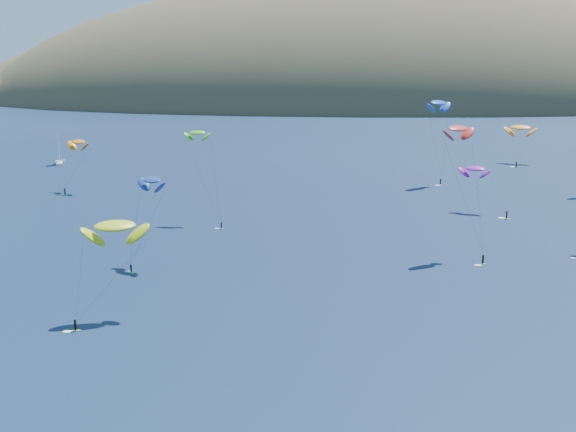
# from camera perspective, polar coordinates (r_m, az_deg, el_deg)

# --- Properties ---
(island) EXTENTS (730.00, 300.00, 210.00)m
(island) POSITION_cam_1_polar(r_m,az_deg,el_deg) (640.95, 6.97, 7.16)
(island) COLOR #3D3526
(island) RESTS_ON ground
(sailboat) EXTENTS (10.18, 9.32, 12.14)m
(sailboat) POSITION_cam_1_polar(r_m,az_deg,el_deg) (303.26, -15.97, 3.74)
(sailboat) COLOR white
(sailboat) RESTS_ON ground
(kitesurfer_1) EXTENTS (9.10, 11.31, 16.95)m
(kitesurfer_1) POSITION_cam_1_polar(r_m,az_deg,el_deg) (243.11, -14.71, 5.11)
(kitesurfer_1) COLOR #8ED117
(kitesurfer_1) RESTS_ON ground
(kitesurfer_2) EXTENTS (10.93, 12.11, 17.33)m
(kitesurfer_2) POSITION_cam_1_polar(r_m,az_deg,el_deg) (127.67, -12.20, -0.70)
(kitesurfer_2) COLOR #8ED117
(kitesurfer_2) RESTS_ON ground
(kitesurfer_3) EXTENTS (10.42, 10.65, 23.37)m
(kitesurfer_3) POSITION_cam_1_polar(r_m,az_deg,el_deg) (194.98, -6.45, 5.89)
(kitesurfer_3) COLOR #8ED117
(kitesurfer_3) RESTS_ON ground
(kitesurfer_4) EXTENTS (10.37, 10.49, 27.94)m
(kitesurfer_4) POSITION_cam_1_polar(r_m,az_deg,el_deg) (251.50, 10.65, 7.92)
(kitesurfer_4) COLOR #8ED117
(kitesurfer_4) RESTS_ON ground
(kitesurfer_6) EXTENTS (11.98, 13.15, 13.46)m
(kitesurfer_6) POSITION_cam_1_polar(r_m,az_deg,el_deg) (211.83, 13.17, 3.30)
(kitesurfer_6) COLOR #8ED117
(kitesurfer_6) RESTS_ON ground
(kitesurfer_9) EXTENTS (9.68, 12.48, 28.10)m
(kitesurfer_9) POSITION_cam_1_polar(r_m,az_deg,el_deg) (164.53, 12.02, 6.08)
(kitesurfer_9) COLOR #8ED117
(kitesurfer_9) RESTS_ON ground
(kitesurfer_10) EXTENTS (8.05, 11.38, 18.89)m
(kitesurfer_10) POSITION_cam_1_polar(r_m,az_deg,el_deg) (156.79, -9.67, 2.54)
(kitesurfer_10) COLOR #8ED117
(kitesurfer_10) RESTS_ON ground
(kitesurfer_11) EXTENTS (12.44, 17.12, 16.16)m
(kitesurfer_11) POSITION_cam_1_polar(r_m,az_deg,el_deg) (306.20, 16.21, 6.07)
(kitesurfer_11) COLOR #8ED117
(kitesurfer_11) RESTS_ON ground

